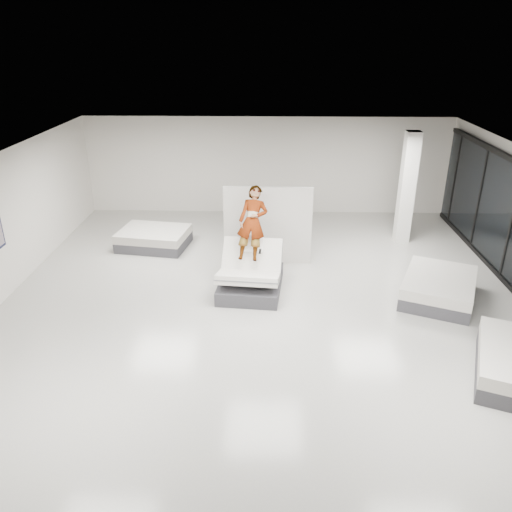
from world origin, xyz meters
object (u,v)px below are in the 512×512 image
flat_bed_right_far (439,288)px  remote (260,251)px  divider_panel (268,226)px  hero_bed (251,276)px  flat_bed_left_far (154,238)px  column (407,188)px  person (252,236)px

flat_bed_right_far → remote: bearing=176.6°
divider_panel → flat_bed_right_far: bearing=-24.9°
hero_bed → flat_bed_left_far: 3.88m
flat_bed_right_far → column: (0.00, 3.58, 1.32)m
flat_bed_right_far → flat_bed_left_far: flat_bed_right_far is taller
person → flat_bed_left_far: bearing=147.4°
divider_panel → column: 4.33m
person → remote: person is taller
hero_bed → flat_bed_left_far: hero_bed is taller
hero_bed → person: bearing=84.6°
divider_panel → column: column is taller
divider_panel → column: bearing=23.8°
hero_bed → column: bearing=37.2°
flat_bed_right_far → divider_panel: bearing=154.2°
person → column: 5.24m
hero_bed → flat_bed_right_far: hero_bed is taller
flat_bed_right_far → column: bearing=90.0°
hero_bed → remote: (0.22, -0.04, 0.66)m
remote → flat_bed_right_far: 4.20m
remote → divider_panel: bearing=89.6°
hero_bed → person: size_ratio=1.12×
flat_bed_left_far → column: (7.21, 0.69, 1.34)m
person → remote: bearing=-57.8°
remote → column: size_ratio=0.04×
remote → divider_panel: size_ratio=0.06×
hero_bed → divider_panel: (0.39, 1.63, 0.67)m
divider_panel → flat_bed_right_far: size_ratio=0.94×
hero_bed → flat_bed_left_far: bearing=137.8°
remote → divider_panel: divider_panel is taller
flat_bed_right_far → hero_bed: bearing=176.3°
remote → flat_bed_right_far: (4.12, -0.25, -0.76)m
remote → flat_bed_left_far: remote is taller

